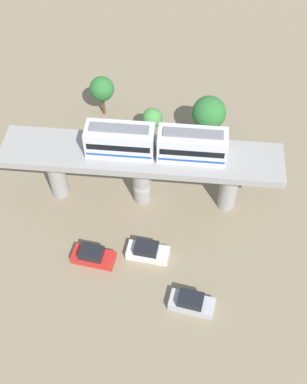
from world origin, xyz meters
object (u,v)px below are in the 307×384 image
at_px(parked_car_silver, 191,303).
at_px(tree_mid_lot, 152,118).
at_px(parked_car_white, 148,252).
at_px(parked_car_red, 93,256).
at_px(tree_far_corner, 209,113).
at_px(train, 156,143).
at_px(tree_near_viaduct, 102,89).

relative_size(parked_car_silver, tree_mid_lot, 1.08).
bearing_deg(parked_car_white, parked_car_red, 107.13).
xyz_separation_m(parked_car_white, tree_far_corner, (17.05, -5.38, 3.45)).
bearing_deg(parked_car_silver, tree_mid_lot, 23.90).
height_order(train, parked_car_red, train).
distance_m(parked_car_white, tree_near_viaduct, 22.03).
relative_size(parked_car_silver, tree_near_viaduct, 0.81).
bearing_deg(tree_near_viaduct, train, -149.35).
relative_size(train, parked_car_white, 3.10).
distance_m(train, tree_mid_lot, 11.51).
xyz_separation_m(parked_car_white, tree_near_viaduct, (20.41, 7.66, 3.20)).
height_order(train, tree_far_corner, train).
xyz_separation_m(train, tree_far_corner, (9.82, -5.23, -4.61)).
bearing_deg(parked_car_white, tree_far_corner, -11.42).
relative_size(parked_car_white, tree_far_corner, 0.71).
xyz_separation_m(parked_car_silver, tree_mid_lot, (22.08, 5.78, 2.11)).
relative_size(train, parked_car_red, 3.08).
bearing_deg(parked_car_silver, tree_near_viaduct, 34.95).
bearing_deg(train, parked_car_white, 178.85).
xyz_separation_m(train, parked_car_red, (-8.27, 5.45, -8.06)).
height_order(parked_car_white, tree_mid_lot, tree_mid_lot).
distance_m(parked_car_red, tree_far_corner, 21.29).
bearing_deg(train, tree_near_viaduct, 30.65).
xyz_separation_m(train, tree_mid_lot, (9.76, 1.31, -5.94)).
relative_size(parked_car_red, tree_far_corner, 0.71).
distance_m(parked_car_silver, tree_mid_lot, 22.92).
relative_size(parked_car_silver, parked_car_red, 1.01).
distance_m(parked_car_silver, parked_car_red, 10.71).
height_order(parked_car_silver, tree_far_corner, tree_far_corner).
relative_size(train, parked_car_silver, 3.06).
bearing_deg(parked_car_white, tree_mid_lot, 10.01).
height_order(parked_car_silver, tree_near_viaduct, tree_near_viaduct).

